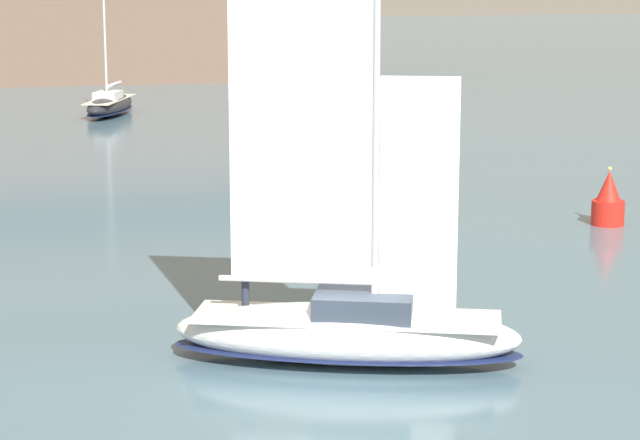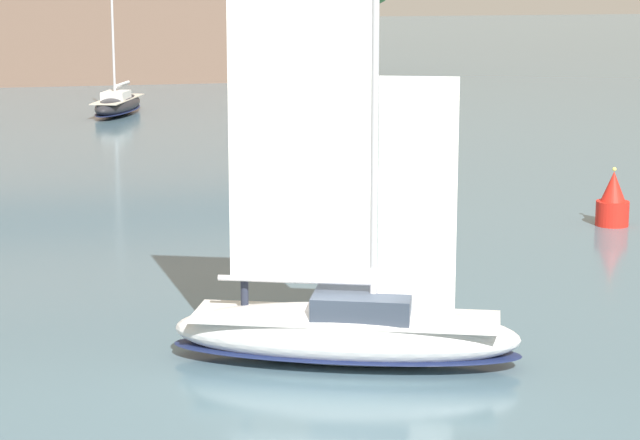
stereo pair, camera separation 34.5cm
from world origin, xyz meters
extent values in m
plane|color=slate|center=(0.00, 0.00, 0.00)|extent=(400.00, 400.00, 0.00)
cylinder|color=#4C3828|center=(20.16, 77.22, 4.08)|extent=(0.65, 0.65, 8.15)
ellipsoid|color=silver|center=(0.00, 0.00, 0.75)|extent=(9.12, 5.36, 1.50)
ellipsoid|color=#19234C|center=(0.00, 0.00, 0.34)|extent=(9.21, 5.41, 0.18)
cube|color=silver|center=(0.00, 0.00, 1.19)|extent=(7.99, 4.62, 0.06)
cube|color=#333D4C|center=(0.41, -0.15, 1.53)|extent=(2.91, 2.47, 0.62)
cylinder|color=silver|center=(0.66, -0.24, 6.73)|extent=(0.18, 0.18, 11.02)
cylinder|color=silver|center=(-1.20, 0.44, 2.10)|extent=(3.77, 1.51, 0.15)
cube|color=white|center=(-1.05, 0.39, 6.62)|extent=(3.43, 1.29, 9.03)
cube|color=white|center=(1.67, -0.61, 4.25)|extent=(1.83, 0.69, 6.06)
cylinder|color=#232838|center=(-2.38, 1.19, 1.65)|extent=(0.26, 0.26, 0.85)
cylinder|color=silver|center=(-2.38, 1.19, 2.40)|extent=(0.44, 0.44, 0.65)
sphere|color=tan|center=(-2.38, 1.19, 2.84)|extent=(0.24, 0.24, 0.24)
ellipsoid|color=#232328|center=(-2.60, 54.29, 0.65)|extent=(4.60, 7.97, 1.31)
ellipsoid|color=#19234C|center=(-2.60, 54.29, 0.29)|extent=(4.65, 8.05, 0.16)
cube|color=beige|center=(-2.60, 54.29, 1.04)|extent=(3.97, 6.98, 0.06)
cube|color=silver|center=(-2.73, 53.93, 1.34)|extent=(2.14, 2.53, 0.54)
cylinder|color=silver|center=(-2.81, 53.71, 5.88)|extent=(0.15, 0.15, 9.61)
cylinder|color=silver|center=(-2.23, 55.34, 1.84)|extent=(1.28, 3.30, 0.13)
cylinder|color=white|center=(-2.23, 55.34, 1.93)|extent=(1.24, 3.00, 0.21)
cylinder|color=red|center=(13.98, 14.15, 0.48)|extent=(1.27, 1.27, 0.95)
cone|color=red|center=(13.98, 14.15, 1.54)|extent=(0.95, 0.95, 1.17)
sphere|color=#F2F266|center=(13.98, 14.15, 2.20)|extent=(0.16, 0.16, 0.16)
camera|label=1|loc=(-7.41, -29.38, 9.96)|focal=70.00mm
camera|label=2|loc=(-7.08, -29.45, 9.96)|focal=70.00mm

